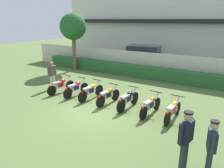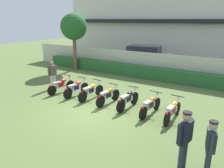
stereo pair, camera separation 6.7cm
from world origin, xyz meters
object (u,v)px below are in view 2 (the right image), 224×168
Objects in this scene: motorcycle_in_row_1 at (76,88)px; motorcycle_in_row_0 at (61,85)px; motorcycle_in_row_4 at (128,99)px; motorcycle_in_row_6 at (173,110)px; officer_1 at (211,144)px; motorcycle_in_row_3 at (108,95)px; inspector_person at (52,73)px; motorcycle_in_row_2 at (91,91)px; tree_near_inspector at (74,27)px; motorcycle_in_row_5 at (150,105)px; parked_car at (146,57)px; officer_0 at (185,136)px.

motorcycle_in_row_0 is at bearing 95.85° from motorcycle_in_row_1.
motorcycle_in_row_1 is 3.26m from motorcycle_in_row_4.
officer_1 is (1.79, -2.76, 0.50)m from motorcycle_in_row_6.
motorcycle_in_row_0 is 1.18× the size of officer_1.
motorcycle_in_row_3 is 4.30m from inspector_person.
inspector_person is at bearing -29.71° from officer_1.
motorcycle_in_row_6 is (4.40, -0.15, -0.01)m from motorcycle_in_row_2.
tree_near_inspector is 9.52m from motorcycle_in_row_4.
motorcycle_in_row_5 is at bearing -3.41° from inspector_person.
inspector_person is (-6.51, 0.39, 0.54)m from motorcycle_in_row_5.
tree_near_inspector is 5.67m from inspector_person.
parked_car reaches higher than motorcycle_in_row_4.
inspector_person is at bearing 77.91° from motorcycle_in_row_0.
inspector_person is 1.03× the size of officer_1.
motorcycle_in_row_3 is at bearing 95.07° from motorcycle_in_row_4.
motorcycle_in_row_4 is 2.16m from motorcycle_in_row_6.
motorcycle_in_row_2 is at bearing 90.48° from motorcycle_in_row_3.
motorcycle_in_row_5 is 1.02× the size of motorcycle_in_row_6.
motorcycle_in_row_4 is 1.12× the size of inspector_person.
motorcycle_in_row_4 is at bearing -78.30° from parked_car.
motorcycle_in_row_5 is at bearing -55.80° from officer_1.
motorcycle_in_row_2 is 2.25m from motorcycle_in_row_4.
motorcycle_in_row_2 is at bearing -92.09° from parked_car.
tree_near_inspector is 2.75× the size of inspector_person.
motorcycle_in_row_2 is at bearing 90.60° from motorcycle_in_row_6.
officer_1 is (7.19, -2.89, 0.50)m from motorcycle_in_row_1.
tree_near_inspector is 2.54× the size of motorcycle_in_row_3.
parked_car is 9.02m from motorcycle_in_row_0.
motorcycle_in_row_6 is at bearing -88.33° from motorcycle_in_row_4.
motorcycle_in_row_2 is 6.37m from officer_0.
parked_car is at bearing 29.68° from motorcycle_in_row_5.
motorcycle_in_row_3 is at bearing -84.93° from parked_car.
officer_1 reaches higher than motorcycle_in_row_5.
tree_near_inspector reaches higher than motorcycle_in_row_5.
motorcycle_in_row_1 reaches higher than motorcycle_in_row_0.
motorcycle_in_row_2 reaches higher than motorcycle_in_row_1.
motorcycle_in_row_3 is at bearing -91.00° from motorcycle_in_row_2.
motorcycle_in_row_4 is 5.39m from inspector_person.
motorcycle_in_row_5 reaches higher than motorcycle_in_row_6.
parked_car is at bearing 40.85° from tree_near_inspector.
motorcycle_in_row_6 is 7.54m from inspector_person.
tree_near_inspector is at bearing 39.33° from motorcycle_in_row_0.
motorcycle_in_row_3 is at bearing -40.12° from officer_1.
officer_1 reaches higher than motorcycle_in_row_3.
officer_0 is (5.55, -3.05, 0.61)m from motorcycle_in_row_2.
parked_car is 2.52× the size of motorcycle_in_row_4.
officer_0 is 0.66m from officer_1.
tree_near_inspector is 7.80m from motorcycle_in_row_2.
motorcycle_in_row_4 is at bearing -84.01° from motorcycle_in_row_0.
inspector_person is (-3.10, 0.24, 0.53)m from motorcycle_in_row_2.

